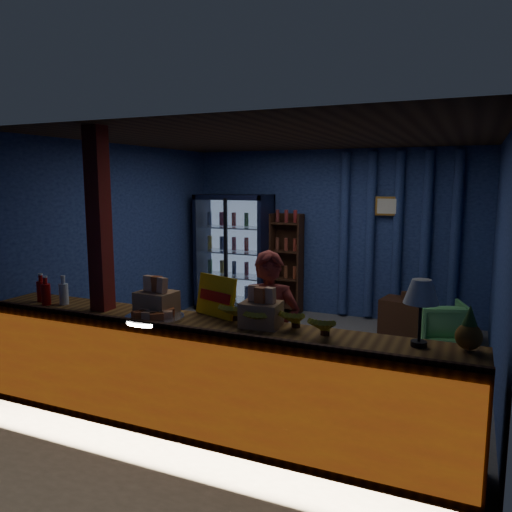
# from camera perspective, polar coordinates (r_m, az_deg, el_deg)

# --- Properties ---
(ground) EXTENTS (4.60, 4.60, 0.00)m
(ground) POSITION_cam_1_polar(r_m,az_deg,el_deg) (6.16, 3.03, -11.55)
(ground) COLOR #515154
(ground) RESTS_ON ground
(room_walls) EXTENTS (4.60, 4.60, 4.60)m
(room_walls) POSITION_cam_1_polar(r_m,az_deg,el_deg) (5.81, 3.15, 3.14)
(room_walls) COLOR navy
(room_walls) RESTS_ON ground
(counter) EXTENTS (4.40, 0.57, 0.99)m
(counter) POSITION_cam_1_polar(r_m,az_deg,el_deg) (4.37, -6.04, -13.55)
(counter) COLOR brown
(counter) RESTS_ON ground
(support_post) EXTENTS (0.16, 0.16, 2.60)m
(support_post) POSITION_cam_1_polar(r_m,az_deg,el_deg) (4.74, -17.24, -1.76)
(support_post) COLOR maroon
(support_post) RESTS_ON ground
(beverage_cooler) EXTENTS (1.20, 0.62, 1.90)m
(beverage_cooler) POSITION_cam_1_polar(r_m,az_deg,el_deg) (8.25, -2.30, 0.32)
(beverage_cooler) COLOR black
(beverage_cooler) RESTS_ON ground
(bottle_shelf) EXTENTS (0.50, 0.28, 1.60)m
(bottle_shelf) POSITION_cam_1_polar(r_m,az_deg,el_deg) (8.07, 3.58, -0.87)
(bottle_shelf) COLOR #3D2013
(bottle_shelf) RESTS_ON ground
(curtain_folds) EXTENTS (1.74, 0.14, 2.50)m
(curtain_folds) POSITION_cam_1_polar(r_m,az_deg,el_deg) (7.67, 15.85, 2.14)
(curtain_folds) COLOR navy
(curtain_folds) RESTS_ON room_walls
(framed_picture) EXTENTS (0.36, 0.04, 0.28)m
(framed_picture) POSITION_cam_1_polar(r_m,az_deg,el_deg) (7.61, 14.82, 5.53)
(framed_picture) COLOR #BC862F
(framed_picture) RESTS_ON room_walls
(shopkeeper) EXTENTS (0.61, 0.47, 1.51)m
(shopkeeper) POSITION_cam_1_polar(r_m,az_deg,el_deg) (4.53, 1.51, -8.97)
(shopkeeper) COLOR maroon
(shopkeeper) RESTS_ON ground
(green_chair) EXTENTS (0.77, 0.78, 0.56)m
(green_chair) POSITION_cam_1_polar(r_m,az_deg,el_deg) (7.01, 20.32, -7.16)
(green_chair) COLOR #5AB45F
(green_chair) RESTS_ON ground
(side_table) EXTENTS (0.66, 0.53, 0.64)m
(side_table) POSITION_cam_1_polar(r_m,az_deg,el_deg) (7.11, 16.56, -6.86)
(side_table) COLOR #3D2013
(side_table) RESTS_ON ground
(yellow_sign) EXTENTS (0.45, 0.23, 0.36)m
(yellow_sign) POSITION_cam_1_polar(r_m,az_deg,el_deg) (4.36, -4.61, -4.59)
(yellow_sign) COLOR yellow
(yellow_sign) RESTS_ON counter
(soda_bottles) EXTENTS (0.37, 0.17, 0.28)m
(soda_bottles) POSITION_cam_1_polar(r_m,az_deg,el_deg) (5.19, -22.45, -3.82)
(soda_bottles) COLOR #B90F0C
(soda_bottles) RESTS_ON counter
(snack_box_left) EXTENTS (0.34, 0.29, 0.34)m
(snack_box_left) POSITION_cam_1_polar(r_m,az_deg,el_deg) (4.49, -11.29, -5.10)
(snack_box_left) COLOR #9C704B
(snack_box_left) RESTS_ON counter
(snack_box_centre) EXTENTS (0.32, 0.27, 0.33)m
(snack_box_centre) POSITION_cam_1_polar(r_m,az_deg,el_deg) (4.06, 0.59, -6.45)
(snack_box_centre) COLOR #9C704B
(snack_box_centre) RESTS_ON counter
(pastry_tray) EXTENTS (0.51, 0.51, 0.08)m
(pastry_tray) POSITION_cam_1_polar(r_m,az_deg,el_deg) (4.37, -11.52, -6.74)
(pastry_tray) COLOR silver
(pastry_tray) RESTS_ON counter
(banana_bunches) EXTENTS (1.06, 0.30, 0.17)m
(banana_bunches) POSITION_cam_1_polar(r_m,az_deg,el_deg) (4.02, 2.32, -7.09)
(banana_bunches) COLOR gold
(banana_bunches) RESTS_ON counter
(table_lamp) EXTENTS (0.25, 0.25, 0.49)m
(table_lamp) POSITION_cam_1_polar(r_m,az_deg,el_deg) (3.70, 18.37, -4.18)
(table_lamp) COLOR black
(table_lamp) RESTS_ON counter
(pineapple) EXTENTS (0.18, 0.18, 0.32)m
(pineapple) POSITION_cam_1_polar(r_m,az_deg,el_deg) (3.79, 23.17, -8.04)
(pineapple) COLOR #93581A
(pineapple) RESTS_ON counter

